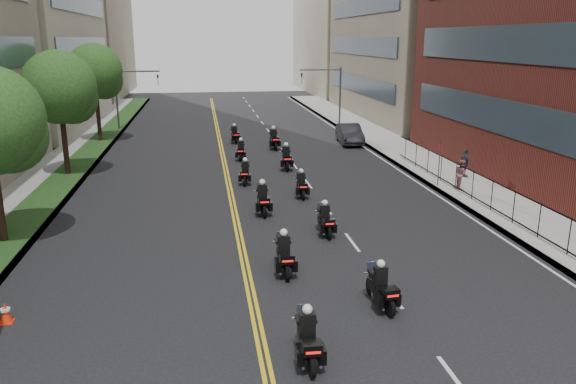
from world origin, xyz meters
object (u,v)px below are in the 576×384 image
(motorcycle_7, at_px, (286,159))
(pedestrian_c, at_px, (465,163))
(motorcycle_4, at_px, (263,200))
(traffic_cone, at_px, (6,313))
(motorcycle_0, at_px, (308,340))
(motorcycle_9, at_px, (274,140))
(motorcycle_5, at_px, (301,186))
(motorcycle_1, at_px, (381,289))
(motorcycle_3, at_px, (325,221))
(motorcycle_10, at_px, (235,135))
(motorcycle_2, at_px, (284,256))
(parked_sedan, at_px, (350,134))
(motorcycle_8, at_px, (241,151))
(pedestrian_b, at_px, (462,174))
(motorcycle_6, at_px, (245,173))

(motorcycle_7, bearing_deg, pedestrian_c, -18.73)
(motorcycle_4, relative_size, traffic_cone, 3.54)
(motorcycle_7, relative_size, traffic_cone, 3.67)
(motorcycle_0, height_order, motorcycle_9, motorcycle_9)
(motorcycle_5, height_order, motorcycle_9, motorcycle_9)
(motorcycle_1, xyz_separation_m, motorcycle_9, (0.01, 26.83, 0.09))
(motorcycle_3, relative_size, motorcycle_10, 0.97)
(motorcycle_4, bearing_deg, motorcycle_9, 81.21)
(motorcycle_3, height_order, motorcycle_5, motorcycle_5)
(motorcycle_1, height_order, motorcycle_3, motorcycle_1)
(motorcycle_2, relative_size, parked_sedan, 0.47)
(motorcycle_4, distance_m, motorcycle_7, 9.69)
(motorcycle_8, bearing_deg, motorcycle_1, -75.79)
(pedestrian_b, bearing_deg, motorcycle_10, 45.09)
(motorcycle_1, xyz_separation_m, motorcycle_10, (-2.82, 29.95, 0.01))
(motorcycle_1, height_order, motorcycle_7, motorcycle_7)
(motorcycle_6, relative_size, motorcycle_8, 0.99)
(motorcycle_3, bearing_deg, motorcycle_10, 95.33)
(motorcycle_1, xyz_separation_m, motorcycle_4, (-2.65, 10.42, 0.06))
(pedestrian_b, bearing_deg, motorcycle_8, 59.15)
(motorcycle_4, bearing_deg, motorcycle_2, -89.66)
(motorcycle_9, xyz_separation_m, pedestrian_c, (10.22, -11.34, 0.31))
(motorcycle_5, height_order, motorcycle_10, motorcycle_10)
(motorcycle_4, xyz_separation_m, pedestrian_b, (11.41, 2.45, 0.31))
(motorcycle_7, relative_size, motorcycle_8, 1.13)
(motorcycle_10, bearing_deg, motorcycle_0, -96.63)
(motorcycle_0, xyz_separation_m, motorcycle_7, (2.81, 22.52, 0.06))
(motorcycle_2, bearing_deg, motorcycle_0, -91.55)
(motorcycle_7, distance_m, pedestrian_b, 11.22)
(parked_sedan, distance_m, pedestrian_b, 15.54)
(motorcycle_6, bearing_deg, motorcycle_9, 81.39)
(motorcycle_8, relative_size, parked_sedan, 0.44)
(parked_sedan, bearing_deg, pedestrian_c, -68.85)
(motorcycle_3, xyz_separation_m, motorcycle_6, (-2.74, 9.45, 0.00))
(motorcycle_0, relative_size, pedestrian_b, 1.31)
(motorcycle_2, distance_m, motorcycle_7, 16.82)
(motorcycle_1, height_order, motorcycle_8, motorcycle_8)
(motorcycle_4, bearing_deg, motorcycle_8, 91.06)
(motorcycle_2, height_order, pedestrian_b, pedestrian_b)
(motorcycle_9, height_order, parked_sedan, motorcycle_9)
(motorcycle_4, height_order, motorcycle_10, motorcycle_4)
(motorcycle_8, distance_m, pedestrian_b, 15.51)
(motorcycle_6, xyz_separation_m, motorcycle_8, (0.23, 6.77, 0.01))
(motorcycle_3, distance_m, motorcycle_7, 12.79)
(pedestrian_b, bearing_deg, motorcycle_0, 154.20)
(motorcycle_8, relative_size, traffic_cone, 3.25)
(motorcycle_1, bearing_deg, motorcycle_0, -142.02)
(motorcycle_0, height_order, motorcycle_3, motorcycle_0)
(motorcycle_1, relative_size, motorcycle_3, 1.01)
(motorcycle_0, distance_m, motorcycle_10, 32.70)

